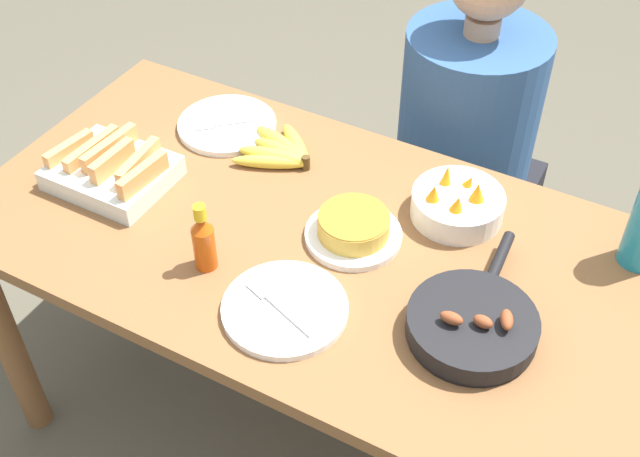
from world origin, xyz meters
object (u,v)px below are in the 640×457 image
at_px(fruit_bowl_mango, 457,204).
at_px(hot_sauce_bottle, 204,240).
at_px(person_figure, 459,177).
at_px(empty_plate_near_front, 285,309).
at_px(empty_plate_far_left, 227,125).
at_px(frittata_plate_center, 353,228).
at_px(banana_bunch, 281,151).
at_px(melon_tray, 113,170).
at_px(skillet, 473,324).

xyz_separation_m(fruit_bowl_mango, hot_sauce_bottle, (-0.40, -0.39, 0.04)).
distance_m(hot_sauce_bottle, person_figure, 0.96).
height_order(empty_plate_near_front, person_figure, person_figure).
bearing_deg(person_figure, empty_plate_far_left, -139.12).
bearing_deg(frittata_plate_center, empty_plate_near_front, -95.46).
height_order(banana_bunch, melon_tray, melon_tray).
relative_size(frittata_plate_center, empty_plate_near_front, 0.84).
bearing_deg(empty_plate_near_front, fruit_bowl_mango, 65.66).
xyz_separation_m(melon_tray, empty_plate_near_front, (0.55, -0.15, -0.03)).
distance_m(melon_tray, skillet, 0.90).
bearing_deg(empty_plate_near_front, hot_sauce_bottle, 171.28).
xyz_separation_m(skillet, person_figure, (-0.29, 0.76, -0.31)).
distance_m(empty_plate_near_front, person_figure, 0.93).
relative_size(melon_tray, empty_plate_near_front, 1.04).
xyz_separation_m(banana_bunch, empty_plate_far_left, (-0.18, 0.04, -0.01)).
height_order(melon_tray, empty_plate_near_front, melon_tray).
distance_m(melon_tray, person_figure, 1.00).
xyz_separation_m(empty_plate_near_front, person_figure, (0.06, 0.89, -0.29)).
height_order(frittata_plate_center, empty_plate_near_front, frittata_plate_center).
relative_size(banana_bunch, fruit_bowl_mango, 1.02).
bearing_deg(banana_bunch, fruit_bowl_mango, 0.96).
relative_size(banana_bunch, empty_plate_near_front, 0.83).
distance_m(banana_bunch, melon_tray, 0.40).
relative_size(melon_tray, fruit_bowl_mango, 1.28).
bearing_deg(skillet, banana_bunch, 60.20).
bearing_deg(banana_bunch, melon_tray, -138.37).
xyz_separation_m(banana_bunch, melon_tray, (-0.30, -0.26, 0.02)).
distance_m(melon_tray, frittata_plate_center, 0.58).
relative_size(empty_plate_near_front, fruit_bowl_mango, 1.23).
bearing_deg(empty_plate_near_front, frittata_plate_center, 84.54).
distance_m(empty_plate_near_front, fruit_bowl_mango, 0.47).
height_order(skillet, empty_plate_far_left, skillet).
distance_m(skillet, empty_plate_near_front, 0.37).
xyz_separation_m(skillet, empty_plate_near_front, (-0.34, -0.12, -0.02)).
height_order(melon_tray, skillet, melon_tray).
xyz_separation_m(melon_tray, fruit_bowl_mango, (0.74, 0.27, -0.00)).
bearing_deg(frittata_plate_center, person_figure, 87.11).
height_order(skillet, person_figure, person_figure).
bearing_deg(hot_sauce_bottle, skillet, 9.42).
bearing_deg(hot_sauce_bottle, melon_tray, 160.33).
bearing_deg(banana_bunch, frittata_plate_center, -30.81).
height_order(frittata_plate_center, person_figure, person_figure).
bearing_deg(person_figure, fruit_bowl_mango, -73.48).
relative_size(banana_bunch, empty_plate_far_left, 0.84).
bearing_deg(empty_plate_near_front, empty_plate_far_left, 133.73).
height_order(skillet, hot_sauce_bottle, hot_sauce_bottle).
bearing_deg(skillet, hot_sauce_bottle, 95.84).
relative_size(banana_bunch, frittata_plate_center, 1.00).
xyz_separation_m(banana_bunch, fruit_bowl_mango, (0.45, 0.01, 0.02)).
height_order(frittata_plate_center, fruit_bowl_mango, fruit_bowl_mango).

